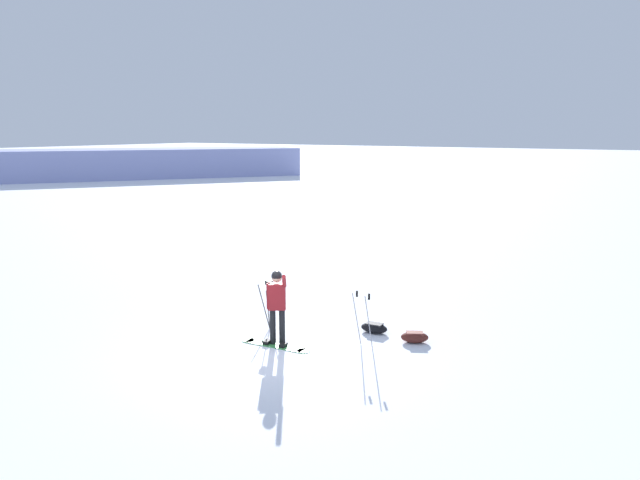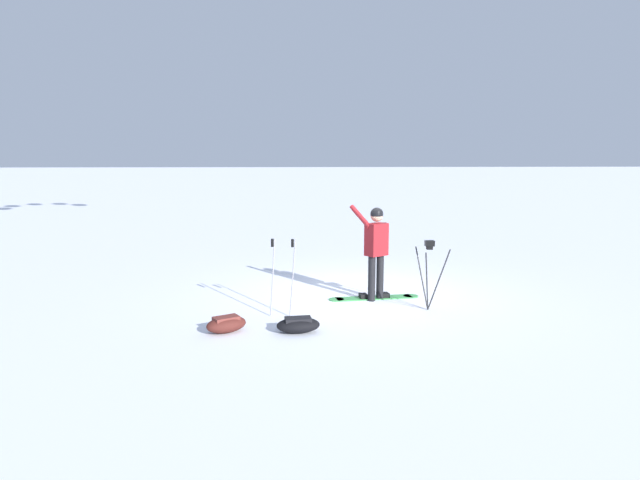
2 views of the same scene
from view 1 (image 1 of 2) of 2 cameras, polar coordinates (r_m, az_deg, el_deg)
name	(u,v)px [view 1 (image 1 of 2)]	position (r m, az deg, el deg)	size (l,w,h in m)	color
ground_plane	(275,352)	(13.49, -4.49, -10.96)	(300.00, 300.00, 0.00)	white
snowboarder	(277,299)	(13.59, -4.25, -5.85)	(0.59, 0.73, 1.82)	black
snowboard	(275,345)	(13.86, -4.44, -10.25)	(0.44, 1.79, 0.10)	#3F994C
gear_bag_large	(374,328)	(14.69, 5.35, -8.58)	(0.45, 0.72, 0.24)	black
camera_tripod	(269,294)	(14.72, -5.02, -5.34)	(0.71, 0.56, 1.27)	#262628
gear_bag_small	(415,337)	(14.17, 9.29, -9.39)	(0.64, 0.75, 0.26)	#4C1E19
ski_poles	(363,312)	(13.47, 4.22, -7.06)	(0.34, 0.47, 1.32)	gray
distant_ridge	(128,163)	(64.68, -18.35, 7.18)	(33.41, 27.78, 2.97)	#9199D0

